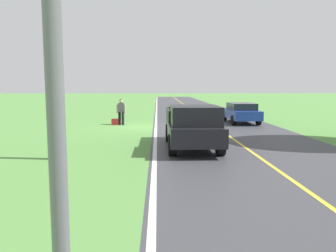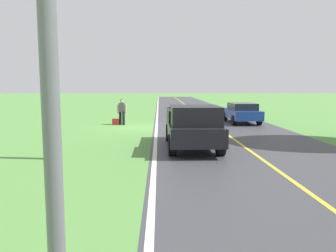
# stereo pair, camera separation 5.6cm
# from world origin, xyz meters

# --- Properties ---
(ground_plane) EXTENTS (200.00, 200.00, 0.00)m
(ground_plane) POSITION_xyz_m (0.00, 0.00, 0.00)
(ground_plane) COLOR #568E42
(road_surface) EXTENTS (7.99, 120.00, 0.00)m
(road_surface) POSITION_xyz_m (-4.76, 0.00, 0.00)
(road_surface) COLOR #3D3D42
(road_surface) RESTS_ON ground
(lane_edge_line) EXTENTS (0.16, 117.60, 0.00)m
(lane_edge_line) POSITION_xyz_m (-0.94, 0.00, 0.01)
(lane_edge_line) COLOR silver
(lane_edge_line) RESTS_ON ground
(lane_centre_line) EXTENTS (0.14, 117.60, 0.00)m
(lane_centre_line) POSITION_xyz_m (-4.76, 0.00, 0.01)
(lane_centre_line) COLOR gold
(lane_centre_line) RESTS_ON ground
(hitchhiker_walking) EXTENTS (0.62, 0.51, 1.75)m
(hitchhiker_walking) POSITION_xyz_m (1.38, -1.30, 0.98)
(hitchhiker_walking) COLOR black
(hitchhiker_walking) RESTS_ON ground
(suitcase_carried) EXTENTS (0.48, 0.24, 0.42)m
(suitcase_carried) POSITION_xyz_m (1.79, -1.18, 0.21)
(suitcase_carried) COLOR maroon
(suitcase_carried) RESTS_ON ground
(pickup_truck_passing) EXTENTS (2.12, 5.41, 1.82)m
(pickup_truck_passing) POSITION_xyz_m (-2.50, 7.41, 0.97)
(pickup_truck_passing) COLOR black
(pickup_truck_passing) RESTS_ON ground
(sedan_near_oncoming) EXTENTS (1.97, 4.42, 1.41)m
(sedan_near_oncoming) POSITION_xyz_m (-6.91, -2.20, 0.75)
(sedan_near_oncoming) COLOR navy
(sedan_near_oncoming) RESTS_ON ground
(utility_pole_roadside) EXTENTS (0.28, 0.28, 8.57)m
(utility_pole_roadside) POSITION_xyz_m (2.64, 9.30, 4.29)
(utility_pole_roadside) COLOR brown
(utility_pole_roadside) RESTS_ON ground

